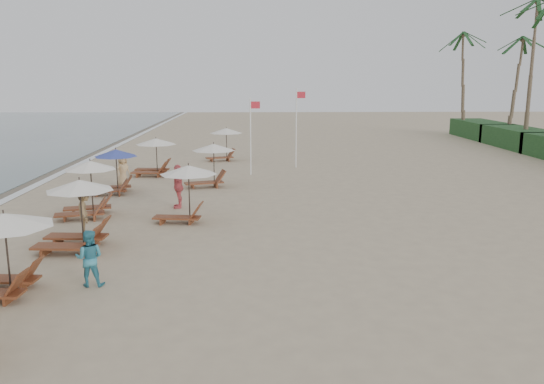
{
  "coord_description": "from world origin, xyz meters",
  "views": [
    {
      "loc": [
        0.32,
        -14.48,
        5.48
      ],
      "look_at": [
        1.0,
        5.77,
        1.3
      ],
      "focal_mm": 36.09,
      "sensor_mm": 36.0,
      "label": 1
    }
  ],
  "objects_px": {
    "lounger_station_2": "(74,217)",
    "lounger_station_4": "(113,171)",
    "flag_pole_near": "(251,133)",
    "lounger_station_1": "(0,249)",
    "inland_station_1": "(209,161)",
    "beachgoer_far_b": "(123,171)",
    "beachgoer_far_a": "(178,186)",
    "beachgoer_mid_a": "(89,258)",
    "beachgoer_mid_b": "(85,211)",
    "inland_station_2": "(224,140)",
    "lounger_station_5": "(153,157)",
    "inland_station_0": "(184,186)",
    "lounger_station_3": "(86,191)"
  },
  "relations": [
    {
      "from": "lounger_station_2",
      "to": "lounger_station_4",
      "type": "relative_size",
      "value": 1.1
    },
    {
      "from": "flag_pole_near",
      "to": "lounger_station_1",
      "type": "bearing_deg",
      "value": -109.44
    },
    {
      "from": "inland_station_1",
      "to": "beachgoer_far_b",
      "type": "distance_m",
      "value": 4.55
    },
    {
      "from": "beachgoer_far_b",
      "to": "flag_pole_near",
      "type": "bearing_deg",
      "value": -27.36
    },
    {
      "from": "lounger_station_1",
      "to": "inland_station_1",
      "type": "bearing_deg",
      "value": 73.76
    },
    {
      "from": "beachgoer_far_a",
      "to": "flag_pole_near",
      "type": "distance_m",
      "value": 8.99
    },
    {
      "from": "beachgoer_far_a",
      "to": "beachgoer_mid_a",
      "type": "bearing_deg",
      "value": -9.62
    },
    {
      "from": "beachgoer_mid_b",
      "to": "inland_station_2",
      "type": "bearing_deg",
      "value": -30.44
    },
    {
      "from": "lounger_station_2",
      "to": "beachgoer_mid_a",
      "type": "xyz_separation_m",
      "value": [
        1.44,
        -3.28,
        -0.3
      ]
    },
    {
      "from": "lounger_station_5",
      "to": "inland_station_2",
      "type": "relative_size",
      "value": 1.01
    },
    {
      "from": "lounger_station_5",
      "to": "beachgoer_far_a",
      "type": "distance_m",
      "value": 8.72
    },
    {
      "from": "flag_pole_near",
      "to": "inland_station_0",
      "type": "bearing_deg",
      "value": -103.42
    },
    {
      "from": "inland_station_1",
      "to": "beachgoer_mid_a",
      "type": "relative_size",
      "value": 1.76
    },
    {
      "from": "beachgoer_mid_b",
      "to": "beachgoer_far_b",
      "type": "bearing_deg",
      "value": -13.27
    },
    {
      "from": "beachgoer_mid_a",
      "to": "beachgoer_mid_b",
      "type": "distance_m",
      "value": 5.33
    },
    {
      "from": "lounger_station_2",
      "to": "beachgoer_far_b",
      "type": "relative_size",
      "value": 1.55
    },
    {
      "from": "lounger_station_3",
      "to": "flag_pole_near",
      "type": "bearing_deg",
      "value": 55.8
    },
    {
      "from": "lounger_station_1",
      "to": "inland_station_1",
      "type": "xyz_separation_m",
      "value": [
        4.21,
        14.43,
        0.12
      ]
    },
    {
      "from": "lounger_station_3",
      "to": "beachgoer_far_b",
      "type": "bearing_deg",
      "value": 90.17
    },
    {
      "from": "lounger_station_1",
      "to": "lounger_station_5",
      "type": "relative_size",
      "value": 0.97
    },
    {
      "from": "inland_station_1",
      "to": "beachgoer_mid_a",
      "type": "xyz_separation_m",
      "value": [
        -2.14,
        -13.87,
        -0.58
      ]
    },
    {
      "from": "lounger_station_1",
      "to": "inland_station_2",
      "type": "height_order",
      "value": "inland_station_2"
    },
    {
      "from": "beachgoer_far_a",
      "to": "inland_station_1",
      "type": "bearing_deg",
      "value": 165.91
    },
    {
      "from": "inland_station_1",
      "to": "beachgoer_mid_a",
      "type": "height_order",
      "value": "inland_station_1"
    },
    {
      "from": "lounger_station_5",
      "to": "flag_pole_near",
      "type": "relative_size",
      "value": 0.6
    },
    {
      "from": "inland_station_2",
      "to": "beachgoer_far_a",
      "type": "distance_m",
      "value": 14.13
    },
    {
      "from": "beachgoer_far_a",
      "to": "inland_station_2",
      "type": "bearing_deg",
      "value": 172.66
    },
    {
      "from": "lounger_station_3",
      "to": "beachgoer_far_a",
      "type": "relative_size",
      "value": 1.3
    },
    {
      "from": "inland_station_1",
      "to": "inland_station_0",
      "type": "bearing_deg",
      "value": -93.28
    },
    {
      "from": "inland_station_1",
      "to": "beachgoer_mid_b",
      "type": "bearing_deg",
      "value": -113.22
    },
    {
      "from": "lounger_station_1",
      "to": "beachgoer_far_a",
      "type": "distance_m",
      "value": 10.24
    },
    {
      "from": "lounger_station_1",
      "to": "flag_pole_near",
      "type": "xyz_separation_m",
      "value": [
        6.36,
        18.01,
        1.22
      ]
    },
    {
      "from": "inland_station_2",
      "to": "beachgoer_far_b",
      "type": "height_order",
      "value": "inland_station_2"
    },
    {
      "from": "lounger_station_1",
      "to": "inland_station_1",
      "type": "height_order",
      "value": "inland_station_1"
    },
    {
      "from": "inland_station_0",
      "to": "inland_station_1",
      "type": "relative_size",
      "value": 0.94
    },
    {
      "from": "beachgoer_far_a",
      "to": "lounger_station_5",
      "type": "bearing_deg",
      "value": -165.1
    },
    {
      "from": "inland_station_0",
      "to": "beachgoer_mid_b",
      "type": "relative_size",
      "value": 1.53
    },
    {
      "from": "lounger_station_2",
      "to": "inland_station_1",
      "type": "distance_m",
      "value": 11.17
    },
    {
      "from": "lounger_station_5",
      "to": "inland_station_1",
      "type": "bearing_deg",
      "value": -45.26
    },
    {
      "from": "beachgoer_mid_a",
      "to": "beachgoer_mid_b",
      "type": "relative_size",
      "value": 0.92
    },
    {
      "from": "lounger_station_1",
      "to": "inland_station_0",
      "type": "distance_m",
      "value": 8.2
    },
    {
      "from": "lounger_station_1",
      "to": "flag_pole_near",
      "type": "relative_size",
      "value": 0.58
    },
    {
      "from": "lounger_station_2",
      "to": "beachgoer_mid_b",
      "type": "xyz_separation_m",
      "value": [
        -0.19,
        1.79,
        -0.23
      ]
    },
    {
      "from": "lounger_station_4",
      "to": "beachgoer_mid_a",
      "type": "relative_size",
      "value": 1.53
    },
    {
      "from": "beachgoer_far_b",
      "to": "beachgoer_mid_b",
      "type": "bearing_deg",
      "value": -139.51
    },
    {
      "from": "inland_station_0",
      "to": "beachgoer_mid_b",
      "type": "xyz_separation_m",
      "value": [
        -3.36,
        -1.63,
        -0.61
      ]
    },
    {
      "from": "lounger_station_1",
      "to": "beachgoer_far_b",
      "type": "distance_m",
      "value": 14.64
    },
    {
      "from": "lounger_station_4",
      "to": "beachgoer_far_a",
      "type": "relative_size",
      "value": 1.25
    },
    {
      "from": "beachgoer_mid_b",
      "to": "flag_pole_near",
      "type": "height_order",
      "value": "flag_pole_near"
    },
    {
      "from": "lounger_station_5",
      "to": "beachgoer_mid_a",
      "type": "xyz_separation_m",
      "value": [
        1.43,
        -17.47,
        -0.32
      ]
    }
  ]
}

